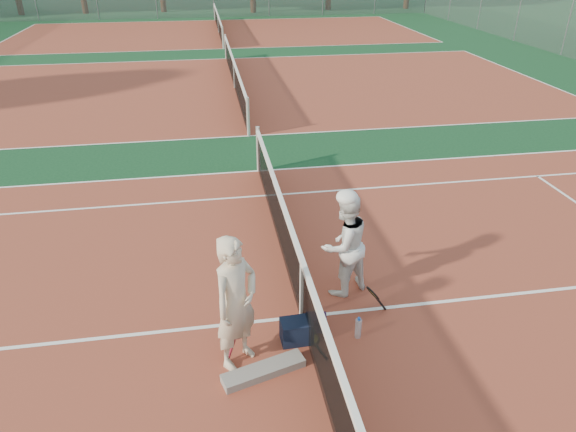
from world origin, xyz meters
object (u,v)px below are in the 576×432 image
(water_bottle, at_px, (358,329))
(player_b, at_px, (344,245))
(net_main, at_px, (302,289))
(sports_bag_navy, at_px, (297,331))
(sports_bag_purple, at_px, (316,322))
(racket_black_held, at_px, (372,301))
(racket_red, at_px, (239,337))
(racket_spare, at_px, (311,338))
(player_a, at_px, (236,303))

(water_bottle, bearing_deg, player_b, 87.00)
(net_main, xyz_separation_m, sports_bag_navy, (-0.16, -0.48, -0.34))
(sports_bag_purple, bearing_deg, racket_black_held, 10.84)
(sports_bag_navy, bearing_deg, racket_red, -173.12)
(player_b, distance_m, water_bottle, 1.29)
(player_b, relative_size, racket_spare, 2.78)
(net_main, relative_size, racket_spare, 18.30)
(player_b, distance_m, sports_bag_purple, 1.25)
(player_b, distance_m, sports_bag_navy, 1.53)
(player_a, relative_size, racket_spare, 3.08)
(net_main, height_order, sports_bag_purple, net_main)
(net_main, distance_m, water_bottle, 0.96)
(net_main, height_order, racket_spare, net_main)
(racket_spare, height_order, water_bottle, water_bottle)
(racket_spare, bearing_deg, sports_bag_navy, 75.59)
(player_b, relative_size, water_bottle, 5.56)
(player_a, height_order, racket_black_held, player_a)
(racket_black_held, distance_m, water_bottle, 0.55)
(racket_black_held, relative_size, sports_bag_navy, 1.20)
(racket_black_held, distance_m, sports_bag_navy, 1.23)
(racket_red, xyz_separation_m, water_bottle, (1.64, 0.03, -0.12))
(net_main, xyz_separation_m, racket_red, (-0.94, -0.58, -0.24))
(player_a, distance_m, racket_black_held, 2.17)
(racket_red, bearing_deg, racket_black_held, -29.25)
(sports_bag_purple, relative_size, water_bottle, 0.96)
(player_b, bearing_deg, sports_bag_navy, 23.17)
(racket_spare, distance_m, sports_bag_navy, 0.25)
(player_b, bearing_deg, water_bottle, 61.59)
(net_main, height_order, player_a, player_a)
(net_main, relative_size, water_bottle, 36.60)
(racket_red, bearing_deg, sports_bag_purple, -27.56)
(player_b, bearing_deg, sports_bag_purple, 29.16)
(racket_black_held, distance_m, sports_bag_purple, 0.89)
(player_a, bearing_deg, racket_spare, -29.28)
(sports_bag_navy, height_order, water_bottle, sports_bag_navy)
(water_bottle, bearing_deg, racket_spare, 173.81)
(sports_bag_navy, xyz_separation_m, water_bottle, (0.85, -0.07, -0.02))
(player_a, xyz_separation_m, racket_black_held, (1.98, 0.59, -0.67))
(racket_black_held, xyz_separation_m, racket_spare, (-0.97, -0.35, -0.24))
(net_main, xyz_separation_m, water_bottle, (0.69, -0.55, -0.36))
(net_main, relative_size, racket_black_held, 21.46)
(racket_red, height_order, water_bottle, racket_red)
(player_a, bearing_deg, sports_bag_navy, -26.44)
(net_main, distance_m, player_a, 1.27)
(sports_bag_navy, bearing_deg, racket_spare, 1.33)
(player_b, xyz_separation_m, water_bottle, (-0.06, -1.09, -0.68))
(racket_red, relative_size, racket_black_held, 1.04)
(net_main, relative_size, player_a, 5.94)
(sports_bag_navy, distance_m, sports_bag_purple, 0.37)
(racket_red, bearing_deg, player_b, -8.72)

